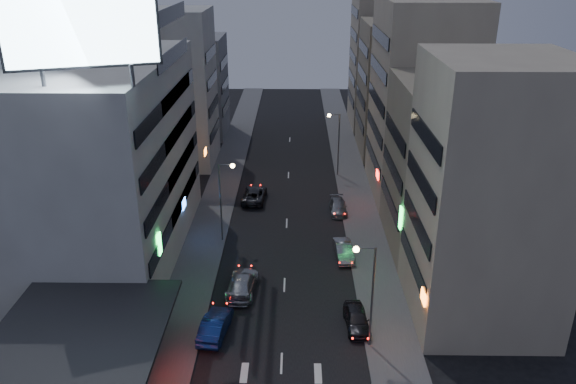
{
  "coord_description": "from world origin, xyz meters",
  "views": [
    {
      "loc": [
        0.9,
        -27.16,
        26.16
      ],
      "look_at": [
        0.21,
        20.77,
        5.81
      ],
      "focal_mm": 35.0,
      "sensor_mm": 36.0,
      "label": 1
    }
  ],
  "objects_px": {
    "parked_car_left": "(254,194)",
    "scooter_silver_b": "(407,384)",
    "road_car_silver": "(242,283)",
    "parked_car_right_far": "(338,207)",
    "parked_car_right_mid": "(344,251)",
    "road_car_blue": "(215,325)",
    "parked_car_right_near": "(357,319)"
  },
  "relations": [
    {
      "from": "parked_car_right_mid",
      "to": "road_car_silver",
      "type": "relative_size",
      "value": 0.78
    },
    {
      "from": "parked_car_right_far",
      "to": "road_car_blue",
      "type": "relative_size",
      "value": 0.92
    },
    {
      "from": "parked_car_right_near",
      "to": "parked_car_right_far",
      "type": "relative_size",
      "value": 0.97
    },
    {
      "from": "road_car_blue",
      "to": "road_car_silver",
      "type": "relative_size",
      "value": 0.86
    },
    {
      "from": "parked_car_right_far",
      "to": "scooter_silver_b",
      "type": "height_order",
      "value": "parked_car_right_far"
    },
    {
      "from": "parked_car_right_mid",
      "to": "road_car_silver",
      "type": "distance_m",
      "value": 10.72
    },
    {
      "from": "parked_car_right_far",
      "to": "road_car_silver",
      "type": "bearing_deg",
      "value": -121.28
    },
    {
      "from": "parked_car_right_near",
      "to": "parked_car_right_mid",
      "type": "height_order",
      "value": "parked_car_right_near"
    },
    {
      "from": "road_car_blue",
      "to": "parked_car_right_mid",
      "type": "bearing_deg",
      "value": -124.23
    },
    {
      "from": "road_car_blue",
      "to": "scooter_silver_b",
      "type": "height_order",
      "value": "road_car_blue"
    },
    {
      "from": "parked_car_right_near",
      "to": "road_car_blue",
      "type": "bearing_deg",
      "value": -178.06
    },
    {
      "from": "parked_car_right_mid",
      "to": "parked_car_left",
      "type": "xyz_separation_m",
      "value": [
        -9.25,
        13.01,
        0.05
      ]
    },
    {
      "from": "parked_car_right_mid",
      "to": "scooter_silver_b",
      "type": "bearing_deg",
      "value": -85.54
    },
    {
      "from": "parked_car_right_far",
      "to": "scooter_silver_b",
      "type": "bearing_deg",
      "value": -86.14
    },
    {
      "from": "parked_car_right_mid",
      "to": "scooter_silver_b",
      "type": "xyz_separation_m",
      "value": [
        2.77,
        -17.46,
        -0.09
      ]
    },
    {
      "from": "parked_car_right_mid",
      "to": "parked_car_right_far",
      "type": "relative_size",
      "value": 0.98
    },
    {
      "from": "parked_car_right_near",
      "to": "parked_car_left",
      "type": "relative_size",
      "value": 0.78
    },
    {
      "from": "road_car_blue",
      "to": "parked_car_left",
      "type": "bearing_deg",
      "value": -85.19
    },
    {
      "from": "parked_car_left",
      "to": "scooter_silver_b",
      "type": "xyz_separation_m",
      "value": [
        12.02,
        -30.47,
        -0.13
      ]
    },
    {
      "from": "parked_car_left",
      "to": "road_car_silver",
      "type": "height_order",
      "value": "road_car_silver"
    },
    {
      "from": "scooter_silver_b",
      "to": "road_car_blue",
      "type": "bearing_deg",
      "value": 89.66
    },
    {
      "from": "parked_car_right_near",
      "to": "road_car_blue",
      "type": "height_order",
      "value": "road_car_blue"
    },
    {
      "from": "road_car_silver",
      "to": "parked_car_right_far",
      "type": "bearing_deg",
      "value": -115.36
    },
    {
      "from": "parked_car_right_near",
      "to": "parked_car_left",
      "type": "bearing_deg",
      "value": 108.05
    },
    {
      "from": "parked_car_right_mid",
      "to": "road_car_blue",
      "type": "distance_m",
      "value": 15.66
    },
    {
      "from": "scooter_silver_b",
      "to": "road_car_silver",
      "type": "bearing_deg",
      "value": 68.76
    },
    {
      "from": "parked_car_right_near",
      "to": "parked_car_left",
      "type": "xyz_separation_m",
      "value": [
        -9.42,
        23.64,
        0.03
      ]
    },
    {
      "from": "scooter_silver_b",
      "to": "parked_car_right_far",
      "type": "bearing_deg",
      "value": 28.74
    },
    {
      "from": "parked_car_right_near",
      "to": "road_car_blue",
      "type": "relative_size",
      "value": 0.89
    },
    {
      "from": "road_car_silver",
      "to": "parked_car_right_near",
      "type": "bearing_deg",
      "value": 157.05
    },
    {
      "from": "parked_car_left",
      "to": "road_car_silver",
      "type": "relative_size",
      "value": 0.99
    },
    {
      "from": "road_car_blue",
      "to": "scooter_silver_b",
      "type": "bearing_deg",
      "value": 163.88
    }
  ]
}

